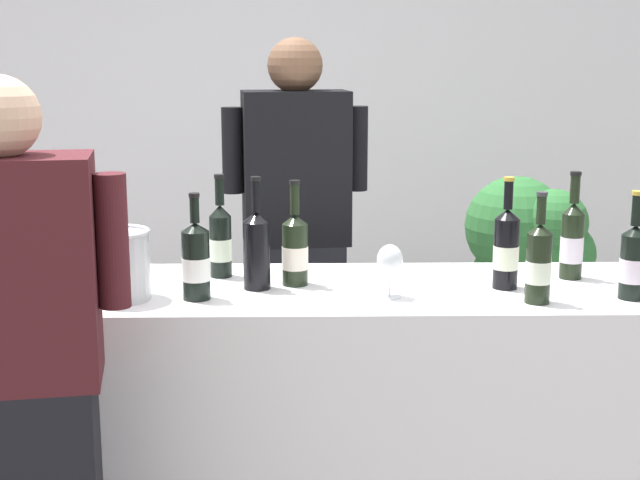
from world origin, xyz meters
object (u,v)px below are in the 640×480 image
at_px(wine_bottle_0, 257,248).
at_px(person_guest, 19,411).
at_px(wine_bottle_2, 506,248).
at_px(wine_bottle_1, 221,240).
at_px(wine_bottle_5, 295,249).
at_px(wine_bottle_6, 539,263).
at_px(ice_bucket, 116,264).
at_px(wine_bottle_7, 572,240).
at_px(potted_shrub, 528,258).
at_px(wine_bottle_4, 196,261).
at_px(person_server, 296,266).
at_px(wine_glass, 390,262).
at_px(wine_bottle_3, 634,261).

bearing_deg(wine_bottle_0, person_guest, -134.67).
relative_size(wine_bottle_2, person_guest, 0.21).
height_order(wine_bottle_1, wine_bottle_2, wine_bottle_2).
relative_size(wine_bottle_5, wine_bottle_6, 1.01).
height_order(wine_bottle_2, person_guest, person_guest).
xyz_separation_m(wine_bottle_6, ice_bucket, (-1.24, 0.06, -0.01)).
relative_size(wine_bottle_5, person_guest, 0.20).
xyz_separation_m(wine_bottle_2, wine_bottle_7, (0.24, 0.12, 0.00)).
bearing_deg(wine_bottle_6, wine_bottle_0, 167.99).
bearing_deg(potted_shrub, wine_bottle_6, -103.32).
bearing_deg(wine_bottle_4, potted_shrub, 47.42).
distance_m(wine_bottle_6, person_guest, 1.48).
bearing_deg(wine_bottle_0, wine_bottle_5, 21.71).
xyz_separation_m(wine_bottle_2, person_server, (-0.66, 0.74, -0.23)).
relative_size(wine_bottle_5, person_server, 0.19).
bearing_deg(wine_bottle_4, wine_bottle_6, -3.34).
relative_size(wine_bottle_2, wine_glass, 2.16).
height_order(wine_bottle_4, person_server, person_server).
bearing_deg(person_guest, wine_bottle_3, 14.60).
bearing_deg(potted_shrub, wine_bottle_0, -131.07).
xyz_separation_m(wine_glass, potted_shrub, (0.79, 1.48, -0.33)).
xyz_separation_m(wine_bottle_1, person_guest, (-0.45, -0.74, -0.28)).
relative_size(wine_bottle_3, wine_bottle_4, 1.02).
bearing_deg(wine_glass, wine_bottle_3, -2.19).
relative_size(wine_bottle_3, wine_glass, 2.01).
distance_m(wine_bottle_0, wine_bottle_1, 0.20).
bearing_deg(person_guest, wine_glass, 25.72).
xyz_separation_m(wine_bottle_1, wine_bottle_6, (0.95, -0.33, -0.00)).
xyz_separation_m(wine_glass, ice_bucket, (-0.81, -0.01, -0.00)).
height_order(wine_bottle_1, wine_bottle_5, wine_bottle_1).
bearing_deg(person_guest, wine_bottle_1, 58.84).
height_order(wine_bottle_7, person_server, person_server).
height_order(wine_bottle_1, wine_bottle_3, wine_bottle_1).
relative_size(wine_bottle_1, wine_bottle_7, 0.97).
bearing_deg(wine_bottle_2, wine_bottle_1, 169.52).
height_order(wine_bottle_0, wine_glass, wine_bottle_0).
bearing_deg(wine_bottle_6, wine_bottle_2, 108.86).
relative_size(wine_bottle_1, ice_bucket, 1.60).
bearing_deg(person_server, ice_bucket, -121.82).
xyz_separation_m(wine_bottle_2, wine_bottle_3, (0.35, -0.13, -0.01)).
bearing_deg(wine_bottle_2, ice_bucket, -174.77).
xyz_separation_m(wine_bottle_3, wine_bottle_5, (-1.00, 0.18, 0.00)).
height_order(wine_bottle_2, wine_bottle_7, same).
bearing_deg(wine_bottle_6, ice_bucket, 177.19).
bearing_deg(person_server, wine_bottle_3, -40.70).
xyz_separation_m(ice_bucket, person_guest, (-0.16, -0.46, -0.27)).
distance_m(wine_bottle_0, wine_bottle_7, 1.02).
xyz_separation_m(wine_bottle_4, wine_glass, (0.57, 0.01, -0.01)).
bearing_deg(wine_bottle_4, wine_bottle_0, 34.18).
xyz_separation_m(person_server, person_guest, (-0.69, -1.31, -0.06)).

